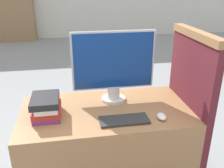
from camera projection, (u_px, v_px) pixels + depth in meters
desk at (106, 153)px, 1.91m from camera, size 1.19×0.65×0.76m
carrel_divider at (187, 115)px, 1.89m from camera, size 0.07×0.63×1.30m
monitor at (114, 66)px, 1.80m from camera, size 0.60×0.18×0.53m
keyboard at (124, 120)px, 1.62m from camera, size 0.32×0.13×0.02m
mouse at (162, 117)px, 1.64m from camera, size 0.06×0.09×0.04m
book_stack at (46, 106)px, 1.66m from camera, size 0.19×0.27×0.14m
bookshelf_far at (10, 4)px, 6.76m from camera, size 1.19×0.32×2.05m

